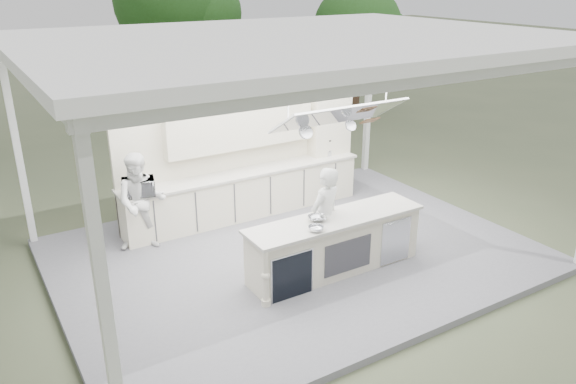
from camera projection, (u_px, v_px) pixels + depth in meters
ground at (295, 257)px, 10.03m from camera, size 90.00×90.00×0.00m
stage_deck at (295, 254)px, 10.01m from camera, size 8.00×6.00×0.12m
tent at (297, 44)px, 8.67m from camera, size 8.20×6.20×3.86m
demo_island at (334, 245)px, 9.17m from camera, size 3.10×0.79×0.95m
back_counter at (245, 193)px, 11.32m from camera, size 5.08×0.72×0.95m
back_wall_unit at (259, 141)px, 11.35m from camera, size 5.05×0.48×2.25m
tree_cluster at (115, 26)px, 16.51m from camera, size 19.55×9.40×5.85m
head_chef at (325, 218)px, 9.17m from camera, size 0.74×0.59×1.75m
sous_chef at (141, 202)px, 9.80m from camera, size 1.02×0.90×1.77m
toaster_oven at (138, 187)px, 9.86m from camera, size 0.64×0.51×0.31m
bowl_large at (317, 218)px, 8.90m from camera, size 0.37×0.37×0.07m
bowl_small at (316, 229)px, 8.54m from camera, size 0.25×0.25×0.08m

